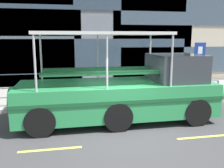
{
  "coord_description": "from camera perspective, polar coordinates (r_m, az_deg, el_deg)",
  "views": [
    {
      "loc": [
        -1.93,
        -7.65,
        3.15
      ],
      "look_at": [
        -0.04,
        2.02,
        1.3
      ],
      "focal_mm": 39.61,
      "sensor_mm": 36.0,
      "label": 1
    }
  ],
  "objects": [
    {
      "name": "curb_guardrail",
      "position": [
        11.51,
        -1.09,
        -1.31
      ],
      "size": [
        11.56,
        0.09,
        0.87
      ],
      "color": "gray",
      "rests_on": "sidewalk"
    },
    {
      "name": "ground_plane",
      "position": [
        8.49,
        2.95,
        -11.15
      ],
      "size": [
        120.0,
        120.0,
        0.0
      ],
      "primitive_type": "plane",
      "color": "#3D3D3F"
    },
    {
      "name": "parking_sign",
      "position": [
        13.36,
        19.46,
        5.24
      ],
      "size": [
        0.6,
        0.12,
        2.73
      ],
      "color": "#4C4F54",
      "rests_on": "sidewalk"
    },
    {
      "name": "lane_centreline",
      "position": [
        7.74,
        4.49,
        -13.38
      ],
      "size": [
        25.8,
        0.12,
        0.01
      ],
      "color": "#DBD64C",
      "rests_on": "ground_plane"
    },
    {
      "name": "sidewalk",
      "position": [
        13.73,
        -2.67,
        -2.26
      ],
      "size": [
        32.0,
        4.8,
        0.18
      ],
      "primitive_type": "cube",
      "color": "#99968E",
      "rests_on": "ground_plane"
    },
    {
      "name": "curb_edge",
      "position": [
        11.35,
        -0.83,
        -5.01
      ],
      "size": [
        32.0,
        0.18,
        0.18
      ],
      "primitive_type": "cube",
      "color": "#B2ADA3",
      "rests_on": "ground_plane"
    },
    {
      "name": "duck_tour_boat",
      "position": [
        9.53,
        4.05,
        -1.85
      ],
      "size": [
        9.13,
        2.58,
        3.35
      ],
      "color": "#2D9351",
      "rests_on": "ground_plane"
    },
    {
      "name": "pedestrian_near_bow",
      "position": [
        13.74,
        13.27,
        2.35
      ],
      "size": [
        0.46,
        0.32,
        1.75
      ],
      "color": "#47423D",
      "rests_on": "sidewalk"
    }
  ]
}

